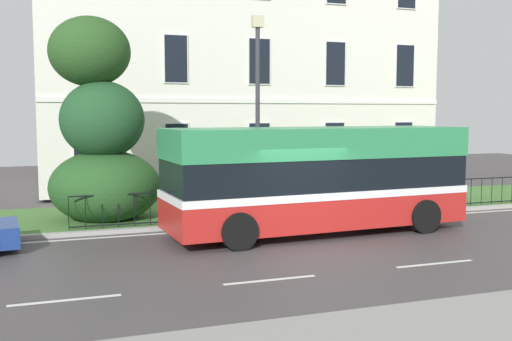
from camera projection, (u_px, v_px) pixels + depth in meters
name	position (u px, v px, depth m)	size (l,w,h in m)	color
ground_plane	(306.00, 246.00, 15.47)	(60.00, 56.00, 0.18)	#464143
georgian_townhouse	(229.00, 38.00, 28.88)	(18.02, 8.61, 13.68)	silver
iron_verge_railing	(326.00, 199.00, 19.47)	(16.02, 0.04, 0.97)	black
evergreen_tree	(101.00, 137.00, 18.50)	(3.42, 3.42, 6.35)	#423328
single_decker_bus	(317.00, 178.00, 16.99)	(8.74, 3.07, 3.00)	red
street_lamp_post	(258.00, 102.00, 19.08)	(0.36, 0.24, 6.33)	#333338
litter_bin	(444.00, 190.00, 21.56)	(0.56, 0.56, 1.08)	#4C4742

